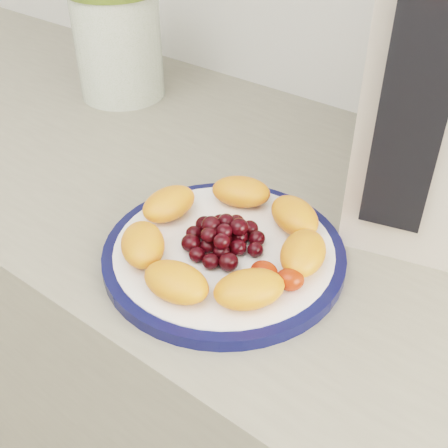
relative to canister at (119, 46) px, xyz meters
The scene contains 7 objects.
counter 0.65m from the canister, 18.14° to the right, with size 3.50×0.60×0.90m, color gray.
cabinet_face 0.68m from the canister, 18.14° to the right, with size 3.48×0.58×0.84m, color #8D7855.
plate_rim 0.50m from the canister, 30.89° to the right, with size 0.28×0.28×0.01m, color #0C103B.
plate_face 0.50m from the canister, 30.89° to the right, with size 0.25×0.25×0.02m, color white.
canister is the anchor object (origin of this frame).
appliance_panel 0.59m from the canister, 13.96° to the right, with size 0.06×0.02×0.28m, color black.
fruit_plate 0.50m from the canister, 30.78° to the right, with size 0.24×0.24×0.03m.
Camera 1 is at (0.37, 0.68, 1.32)m, focal length 45.00 mm.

